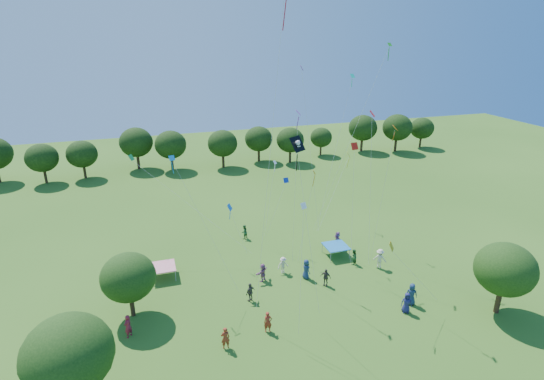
{
  "coord_description": "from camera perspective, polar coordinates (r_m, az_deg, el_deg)",
  "views": [
    {
      "loc": [
        -7.74,
        -10.81,
        20.85
      ],
      "look_at": [
        0.0,
        14.0,
        11.0
      ],
      "focal_mm": 28.0,
      "sensor_mm": 36.0,
      "label": 1
    }
  ],
  "objects": [
    {
      "name": "small_kite_7",
      "position": [
        43.36,
        9.53,
        9.62
      ],
      "size": [
        4.38,
        2.34,
        15.5
      ],
      "color": "#0ED3A8"
    },
    {
      "name": "small_kite_0",
      "position": [
        37.01,
        13.25,
        6.51
      ],
      "size": [
        0.89,
        2.75,
        13.23
      ],
      "color": "red"
    },
    {
      "name": "crowd_person_1",
      "position": [
        31.26,
        -6.3,
        -19.16
      ],
      "size": [
        0.66,
        0.45,
        1.71
      ],
      "primitive_type": "imported",
      "rotation": [
        0.0,
        0.0,
        3.2
      ],
      "color": "maroon",
      "rests_on": "ground"
    },
    {
      "name": "crowd_person_10",
      "position": [
        37.7,
        7.22,
        -11.56
      ],
      "size": [
        0.98,
        0.95,
        1.6
      ],
      "primitive_type": "imported",
      "rotation": [
        0.0,
        0.0,
        5.54
      ],
      "color": "#413834",
      "rests_on": "ground"
    },
    {
      "name": "near_tree_east",
      "position": [
        37.09,
        28.87,
        -9.33
      ],
      "size": [
        4.5,
        4.5,
        5.9
      ],
      "color": "#422B19",
      "rests_on": "ground"
    },
    {
      "name": "crowd_person_0",
      "position": [
        38.42,
        4.61,
        -10.56
      ],
      "size": [
        0.69,
        1.0,
        1.84
      ],
      "primitive_type": "imported",
      "rotation": [
        0.0,
        0.0,
        1.8
      ],
      "color": "navy",
      "rests_on": "ground"
    },
    {
      "name": "small_kite_3",
      "position": [
        41.3,
        -15.51,
        1.77
      ],
      "size": [
        10.14,
        7.08,
        8.56
      ],
      "color": "#178138"
    },
    {
      "name": "crowd_person_4",
      "position": [
        35.55,
        -2.93,
        -13.56
      ],
      "size": [
        1.05,
        0.91,
        1.65
      ],
      "primitive_type": "imported",
      "rotation": [
        0.0,
        0.0,
        3.73
      ],
      "color": "#474139",
      "rests_on": "ground"
    },
    {
      "name": "small_kite_4",
      "position": [
        40.2,
        1.46,
        0.06
      ],
      "size": [
        1.83,
        1.63,
        6.55
      ],
      "color": "#1130AD"
    },
    {
      "name": "small_kite_10",
      "position": [
        47.01,
        9.82,
        3.38
      ],
      "size": [
        5.33,
        4.27,
        6.95
      ],
      "color": "yellow"
    },
    {
      "name": "crowd_person_8",
      "position": [
        41.18,
        10.89,
        -8.83
      ],
      "size": [
        0.86,
        0.79,
        1.55
      ],
      "primitive_type": "imported",
      "rotation": [
        0.0,
        0.0,
        3.78
      ],
      "color": "#245527",
      "rests_on": "ground"
    },
    {
      "name": "small_kite_8",
      "position": [
        36.63,
        10.96,
        3.36
      ],
      "size": [
        0.74,
        1.75,
        10.67
      ],
      "color": "red"
    },
    {
      "name": "tent_blue",
      "position": [
        42.23,
        8.6,
        -7.48
      ],
      "size": [
        2.2,
        2.2,
        1.1
      ],
      "color": "#1B6BAF",
      "rests_on": "ground"
    },
    {
      "name": "small_kite_6",
      "position": [
        41.77,
        0.11,
        1.62
      ],
      "size": [
        1.62,
        1.1,
        7.56
      ],
      "color": "white"
    },
    {
      "name": "red_high_kite",
      "position": [
        27.9,
        1.1,
        19.04
      ],
      "size": [
        2.77,
        1.32,
        23.25
      ],
      "color": "red"
    },
    {
      "name": "near_tree_north",
      "position": [
        34.25,
        -18.77,
        -11.05
      ],
      "size": [
        4.11,
        4.11,
        5.29
      ],
      "color": "#422B19",
      "rests_on": "ground"
    },
    {
      "name": "small_kite_9",
      "position": [
        35.53,
        5.2,
        -0.58
      ],
      "size": [
        1.03,
        1.18,
        8.8
      ],
      "color": "orange"
    },
    {
      "name": "small_kite_14",
      "position": [
        27.64,
        4.11,
        -6.29
      ],
      "size": [
        0.75,
        1.17,
        9.27
      ],
      "color": "white"
    },
    {
      "name": "crowd_person_12",
      "position": [
        36.82,
        18.24,
        -13.16
      ],
      "size": [
        1.06,
        0.87,
        1.88
      ],
      "primitive_type": "imported",
      "rotation": [
        0.0,
        0.0,
        2.66
      ],
      "color": "navy",
      "rests_on": "ground"
    },
    {
      "name": "small_kite_13",
      "position": [
        33.7,
        3.34,
        5.61
      ],
      "size": [
        0.5,
        1.54,
        13.84
      ],
      "color": "purple"
    },
    {
      "name": "small_kite_15",
      "position": [
        33.23,
        -11.39,
        0.08
      ],
      "size": [
        4.35,
        3.93,
        10.59
      ],
      "color": "#0B67AA"
    },
    {
      "name": "crowd_person_11",
      "position": [
        43.84,
        8.8,
        -6.62
      ],
      "size": [
        0.66,
        1.65,
        1.73
      ],
      "primitive_type": "imported",
      "rotation": [
        0.0,
        0.0,
        1.62
      ],
      "color": "#91548E",
      "rests_on": "ground"
    },
    {
      "name": "small_kite_1",
      "position": [
        33.04,
        15.33,
        3.22
      ],
      "size": [
        1.08,
        3.28,
        13.21
      ],
      "color": "#D64A0B"
    },
    {
      "name": "small_kite_12",
      "position": [
        38.93,
        -5.54,
        -2.9
      ],
      "size": [
        1.58,
        1.49,
        4.68
      ],
      "color": "blue"
    },
    {
      "name": "tent_red_stripe",
      "position": [
        39.64,
        -14.49,
        -9.97
      ],
      "size": [
        2.2,
        2.2,
        1.1
      ],
      "color": "red",
      "rests_on": "ground"
    },
    {
      "name": "small_kite_11",
      "position": [
        40.42,
        12.21,
        10.6
      ],
      "size": [
        5.29,
        3.38,
        18.5
      ],
      "color": "#1E931A"
    },
    {
      "name": "small_kite_2",
      "position": [
        31.96,
        16.41,
        -8.11
      ],
      "size": [
        4.67,
        0.77,
        5.44
      ],
      "color": "gold"
    },
    {
      "name": "crowd_person_7",
      "position": [
        32.44,
        -0.55,
        -17.35
      ],
      "size": [
        0.66,
        0.46,
        1.66
      ],
      "primitive_type": "imported",
      "rotation": [
        0.0,
        0.0,
        6.17
      ],
      "color": "maroon",
      "rests_on": "ground"
    },
    {
      "name": "treeline",
      "position": [
        68.58,
        -11.83,
        6.17
      ],
      "size": [
        88.01,
        8.77,
        6.77
      ],
      "color": "#422B19",
      "rests_on": "ground"
    },
    {
      "name": "crowd_person_9",
      "position": [
        39.14,
        1.49,
        -10.06
      ],
      "size": [
        1.09,
        0.59,
        1.6
      ],
      "primitive_type": "imported",
      "rotation": [
        0.0,
        0.0,
        6.4
      ],
      "color": "beige",
      "rests_on": "ground"
    },
    {
      "name": "near_tree_west",
      "position": [
        27.44,
        -25.72,
        -19.33
      ],
      "size": [
        4.94,
        4.94,
        6.32
      ],
      "color": "#422B19",
      "rests_on": "ground"
    },
    {
      "name": "crowd_person_5",
      "position": [
        38.02,
        -1.26,
        -11.0
      ],
      "size": [
        1.57,
        1.43,
        1.68
      ],
      "primitive_type": "imported",
      "rotation": [
        0.0,
        0.0,
        3.83
      ],
      "color": "#8D527C",
      "rests_on": "ground"
    },
    {
      "name": "crowd_person_6",
      "position": [
        35.85,
        17.63,
        -14.24
      ],
      "size": [
        0.97,
        0.78,
        1.73
      ],
      "primitive_type": "imported",
      "rotation": [
        0.0,
        0.0,
        5.84
      ],
      "color": "navy",
      "rests_on": "ground"
    },
    {
      "name": "crowd_person_13",
      "position": [
        33.59,
        -18.81,
        -16.95
      ],
      "size": [
        0.78,
        0.81,
        1.83
      ],
      "primitive_type": "imported",
      "rotation": [
        0.0,
        0.0,
        4.01
      ],
      "color": "maroon",
      "rests_on": "ground"
    },
    {
      "name": "small_kite_5",
      "position": [
        41.6,
        4.62,
        10.56
      ],
      "size": [
        1.88,
        1.99,
        16.43
      ],
      "color": "purple"
    },
    {
      "name": "crowd_person_3",
      "position": [
        41.08,
        14.28,
        -8.92
      ],
      "size": [
        1.32,
        1.21,
        1.91
      ],
      "primitive_type": "imported",
      "rotation": [
        0.0,
        0.0,
        2.47
      ],
      "color": "beige",
      "rests_on": "ground"
    },
    {
      "name": "crowd_person_2",
      "position": [
        45.21,
        -3.76,
        -5.64
      ],
      "size": [
        0.87,
        0.76,
        1.56
      ],
      "primitive_type": "imported",
      "rotation": [
        0.0,
        0.0,
        3.71
      ],
      "color": "#26582E",
      "rests_on": "ground"
    },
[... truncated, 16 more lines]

